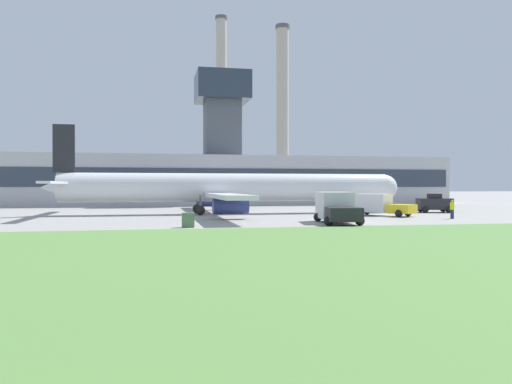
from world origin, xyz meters
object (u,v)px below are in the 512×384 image
object	(u,v)px
airplane	(226,188)
pushback_tug	(434,204)
baggage_truck	(377,205)
ground_crew_person	(452,209)
fuel_truck	(336,208)

from	to	relation	value
airplane	pushback_tug	xyz separation A→B (m)	(22.34, -1.89, -1.70)
baggage_truck	ground_crew_person	xyz separation A→B (m)	(4.33, -5.59, -0.20)
airplane	pushback_tug	bearing A→B (deg)	-4.84
pushback_tug	ground_crew_person	size ratio (longest dim) A/B	2.36
pushback_tug	baggage_truck	world-z (taller)	baggage_truck
pushback_tug	fuel_truck	bearing A→B (deg)	-141.83
ground_crew_person	baggage_truck	bearing A→B (deg)	127.74
ground_crew_person	fuel_truck	bearing A→B (deg)	-166.98
baggage_truck	ground_crew_person	size ratio (longest dim) A/B	3.76
baggage_truck	ground_crew_person	world-z (taller)	baggage_truck
pushback_tug	ground_crew_person	xyz separation A→B (m)	(-4.22, -9.77, -0.07)
airplane	fuel_truck	world-z (taller)	airplane
baggage_truck	pushback_tug	bearing A→B (deg)	26.06
fuel_truck	ground_crew_person	size ratio (longest dim) A/B	4.06
airplane	pushback_tug	size ratio (longest dim) A/B	9.48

